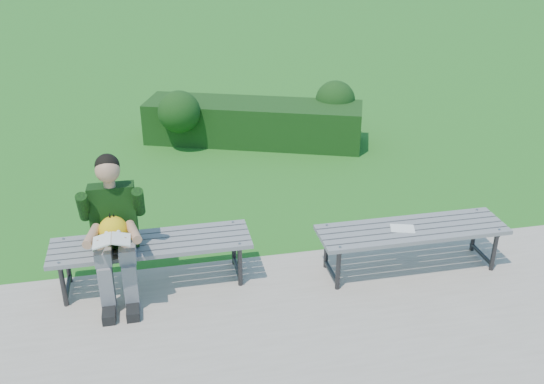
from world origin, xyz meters
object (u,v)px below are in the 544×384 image
seated_boy (114,226)px  bench_left (151,247)px  paper_sheet (402,229)px  hedge (254,119)px  bench_right (412,233)px

seated_boy → bench_left: bearing=17.7°
bench_left → seated_boy: (-0.30, -0.10, 0.30)m
seated_boy → paper_sheet: (2.63, -0.15, -0.24)m
hedge → seated_boy: seated_boy is taller
bench_right → hedge: bearing=102.5°
hedge → paper_sheet: (0.74, -3.76, 0.11)m
hedge → seated_boy: bearing=-117.6°
hedge → bench_right: size_ratio=1.80×
bench_left → bench_right: same height
bench_right → seated_boy: (-2.73, 0.15, 0.30)m
bench_right → bench_left: bearing=174.3°
bench_left → seated_boy: seated_boy is taller
paper_sheet → seated_boy: bearing=176.8°
hedge → paper_sheet: bearing=-78.9°
hedge → paper_sheet: 3.83m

